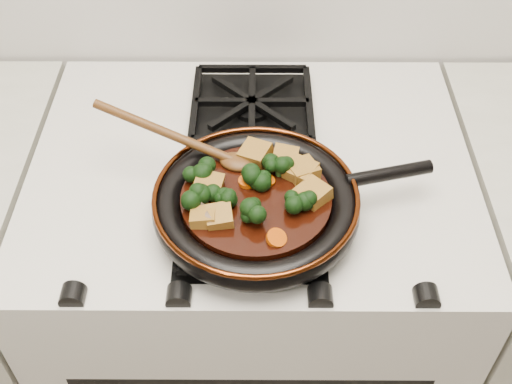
{
  "coord_description": "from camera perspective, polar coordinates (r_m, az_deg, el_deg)",
  "views": [
    {
      "loc": [
        0.01,
        0.89,
        1.66
      ],
      "look_at": [
        0.01,
        1.55,
        0.97
      ],
      "focal_mm": 45.0,
      "sensor_mm": 36.0,
      "label": 1
    }
  ],
  "objects": [
    {
      "name": "broccoli_floret_3",
      "position": [
        0.95,
        3.98,
        -0.76
      ],
      "size": [
        0.08,
        0.07,
        0.06
      ],
      "primitive_type": null,
      "rotation": [
        -0.02,
        -0.12,
        0.23
      ],
      "color": "black",
      "rests_on": "braising_sauce"
    },
    {
      "name": "tofu_cube_7",
      "position": [
        0.99,
        3.99,
        1.82
      ],
      "size": [
        0.06,
        0.06,
        0.03
      ],
      "primitive_type": "cube",
      "rotation": [
        -0.06,
        0.02,
        2.55
      ],
      "color": "#8A5F1F",
      "rests_on": "braising_sauce"
    },
    {
      "name": "tofu_cube_0",
      "position": [
        0.97,
        -4.26,
        0.51
      ],
      "size": [
        0.05,
        0.05,
        0.03
      ],
      "primitive_type": "cube",
      "rotation": [
        0.11,
        0.03,
        1.4
      ],
      "color": "#8A5F1F",
      "rests_on": "braising_sauce"
    },
    {
      "name": "carrot_coin_0",
      "position": [
        0.98,
        -0.79,
        0.95
      ],
      "size": [
        0.03,
        0.03,
        0.01
      ],
      "primitive_type": "cylinder",
      "rotation": [
        -0.01,
        -0.03,
        0.0
      ],
      "color": "#B34104",
      "rests_on": "braising_sauce"
    },
    {
      "name": "broccoli_floret_2",
      "position": [
        0.99,
        2.09,
        2.09
      ],
      "size": [
        0.07,
        0.07,
        0.06
      ],
      "primitive_type": null,
      "rotation": [
        -0.0,
        -0.01,
        2.71
      ],
      "color": "black",
      "rests_on": "braising_sauce"
    },
    {
      "name": "mushroom_slice_1",
      "position": [
        0.96,
        -4.86,
        -0.67
      ],
      "size": [
        0.04,
        0.04,
        0.03
      ],
      "primitive_type": "cylinder",
      "rotation": [
        0.92,
        0.0,
        1.83
      ],
      "color": "#7D5F48",
      "rests_on": "braising_sauce"
    },
    {
      "name": "tofu_cube_2",
      "position": [
        0.96,
        5.09,
        -0.15
      ],
      "size": [
        0.06,
        0.06,
        0.03
      ],
      "primitive_type": "cube",
      "rotation": [
        -0.06,
        -0.11,
        0.74
      ],
      "color": "#8A5F1F",
      "rests_on": "braising_sauce"
    },
    {
      "name": "broccoli_floret_0",
      "position": [
        0.99,
        -5.1,
        1.63
      ],
      "size": [
        0.06,
        0.07,
        0.07
      ],
      "primitive_type": null,
      "rotation": [
        -0.05,
        -0.25,
        1.59
      ],
      "color": "black",
      "rests_on": "braising_sauce"
    },
    {
      "name": "tofu_cube_3",
      "position": [
        1.02,
        2.61,
        3.14
      ],
      "size": [
        0.05,
        0.04,
        0.03
      ],
      "primitive_type": "cube",
      "rotation": [
        -0.06,
        -0.09,
        2.95
      ],
      "color": "#8A5F1F",
      "rests_on": "braising_sauce"
    },
    {
      "name": "mushroom_slice_3",
      "position": [
        1.01,
        2.89,
        2.48
      ],
      "size": [
        0.04,
        0.04,
        0.03
      ],
      "primitive_type": "cylinder",
      "rotation": [
        0.63,
        0.0,
        3.08
      ],
      "color": "#7D5F48",
      "rests_on": "braising_sauce"
    },
    {
      "name": "skillet",
      "position": [
        0.98,
        0.13,
        -1.03
      ],
      "size": [
        0.44,
        0.32,
        0.05
      ],
      "rotation": [
        0.0,
        0.0,
        0.25
      ],
      "color": "black",
      "rests_on": "burner_grate_front"
    },
    {
      "name": "carrot_coin_1",
      "position": [
        0.98,
        0.86,
        1.08
      ],
      "size": [
        0.03,
        0.03,
        0.02
      ],
      "primitive_type": "cylinder",
      "rotation": [
        -0.05,
        0.29,
        0.0
      ],
      "color": "#B34104",
      "rests_on": "braising_sauce"
    },
    {
      "name": "carrot_coin_3",
      "position": [
        0.98,
        -4.64,
        0.81
      ],
      "size": [
        0.03,
        0.03,
        0.01
      ],
      "primitive_type": "cylinder",
      "rotation": [
        -0.05,
        0.12,
        0.0
      ],
      "color": "#B34104",
      "rests_on": "braising_sauce"
    },
    {
      "name": "carrot_coin_2",
      "position": [
        0.91,
        1.82,
        -4.11
      ],
      "size": [
        0.03,
        0.03,
        0.02
      ],
      "primitive_type": "cylinder",
      "rotation": [
        0.24,
        0.33,
        0.0
      ],
      "color": "#B34104",
      "rests_on": "braising_sauce"
    },
    {
      "name": "tofu_cube_4",
      "position": [
        0.93,
        -4.7,
        -2.29
      ],
      "size": [
        0.04,
        0.03,
        0.03
      ],
      "primitive_type": "cube",
      "rotation": [
        -0.08,
        -0.11,
        0.01
      ],
      "color": "#8A5F1F",
      "rests_on": "braising_sauce"
    },
    {
      "name": "tofu_cube_1",
      "position": [
        1.0,
        4.15,
        1.91
      ],
      "size": [
        0.06,
        0.06,
        0.03
      ],
      "primitive_type": "cube",
      "rotation": [
        0.04,
        0.06,
        2.0
      ],
      "color": "#8A5F1F",
      "rests_on": "braising_sauce"
    },
    {
      "name": "tofu_cube_6",
      "position": [
        0.93,
        -3.24,
        -2.23
      ],
      "size": [
        0.04,
        0.04,
        0.03
      ],
      "primitive_type": "cube",
      "rotation": [
        -0.11,
        -0.09,
        1.71
      ],
      "color": "#8A5F1F",
      "rests_on": "braising_sauce"
    },
    {
      "name": "broccoli_floret_5",
      "position": [
        0.98,
        0.1,
        0.95
      ],
      "size": [
        0.08,
        0.08,
        0.05
      ],
      "primitive_type": null,
      "rotation": [
        0.07,
        0.07,
        0.58
      ],
      "color": "black",
      "rests_on": "braising_sauce"
    },
    {
      "name": "burner_grate_front",
      "position": [
        1.0,
        -0.49,
        -2.37
      ],
      "size": [
        0.23,
        0.23,
        0.03
      ],
      "primitive_type": null,
      "color": "black",
      "rests_on": "stove"
    },
    {
      "name": "mushroom_slice_0",
      "position": [
        1.02,
        0.04,
        3.16
      ],
      "size": [
        0.05,
        0.05,
        0.02
      ],
      "primitive_type": "cylinder",
      "rotation": [
        0.52,
        0.0,
        2.25
      ],
      "color": "#7D5F48",
      "rests_on": "braising_sauce"
    },
    {
      "name": "braising_sauce",
      "position": [
        0.97,
        0.0,
        -0.86
      ],
      "size": [
        0.23,
        0.23,
        0.02
      ],
      "primitive_type": "cylinder",
      "color": "black",
      "rests_on": "skillet"
    },
    {
      "name": "stove",
      "position": [
        1.45,
        -0.32,
        -10.4
      ],
      "size": [
        0.76,
        0.6,
        0.9
      ],
      "primitive_type": "cube",
      "color": "beige",
      "rests_on": "ground"
    },
    {
      "name": "tofu_cube_5",
      "position": [
        1.02,
        -0.08,
        3.43
      ],
      "size": [
        0.06,
        0.06,
        0.03
      ],
      "primitive_type": "cube",
      "rotation": [
        -0.07,
        -0.1,
        1.11
      ],
      "color": "#8A5F1F",
      "rests_on": "braising_sauce"
    },
    {
      "name": "broccoli_floret_6",
      "position": [
        0.93,
        -0.29,
        -1.86
      ],
      "size": [
        0.09,
        0.08,
        0.06
      ],
      "primitive_type": null,
      "rotation": [
        -0.04,
        0.09,
        2.38
      ],
      "color": "black",
      "rests_on": "braising_sauce"
    },
    {
      "name": "mushroom_slice_2",
      "position": [
        1.0,
        3.61,
        2.0
      ],
      "size": [
        0.04,
        0.04,
        0.03
      ],
      "primitive_type": "cylinder",
      "rotation": [
        0.58,
        0.0,
        2.01
      ],
      "color": "#7D5F48",
      "rests_on": "braising_sauce"
    },
    {
      "name": "broccoli_floret_1",
      "position": [
        0.95,
        -3.13,
        -0.74
      ],
      "size": [
        0.08,
        0.08,
        0.06
      ],
      "primitive_type": null,
      "rotation": [
        -0.12,
        0.06,
        2.2
      ],
      "color": "black",
      "rests_on": "braising_sauce"
    },
    {
      "name": "broccoli_floret_4",
      "position": [
        0.95,
        -5.46,
        -0.85
      ],
      "size": [
        0.08,
        0.07,
        0.07
      ],
      "primitive_type": null,
      "rotation": [
        -0.23,
        -0.1,
        1.38
      ],
      "color": "black",
      "rests_on": "braising_sauce"
    },
    {
      "name": "burner_grate_back",
      "position": [
        1.2,
        -0.35,
        7.69
      ],
      "size": [
        0.23,
        0.23,
        0.03
      ],
      "primitive_type": null,
      "color": "black",
      "rests_on": "stove"
    },
    {
      "name": "mushroom_slice_4",
      "position": [
        0.93,
        -3.91,
        -2.49
      ],
      "size": [
        0.04,
        0.04,
        0.03
      ],
      "primitive_type": "cylinder",
      "rotation": [
        1.0,
        0.0,
        2.09
      ],
      "color": "#7D5F48",
      "rests_on": "braising_sauce"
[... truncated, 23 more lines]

